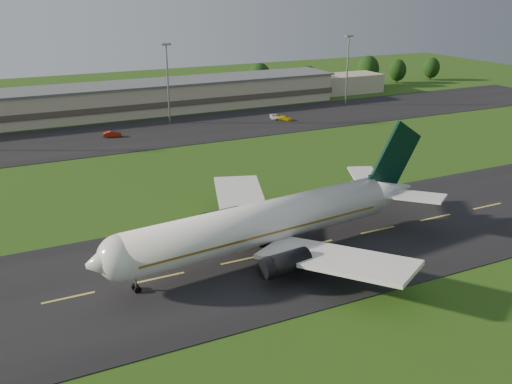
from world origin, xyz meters
name	(u,v)px	position (x,y,z in m)	size (l,w,h in m)	color
ground	(314,245)	(0.00, 0.00, 0.00)	(360.00, 360.00, 0.00)	#214812
taxiway	(314,244)	(0.00, 0.00, 0.05)	(220.00, 30.00, 0.10)	black
apron	(161,132)	(0.00, 72.00, 0.05)	(260.00, 30.00, 0.10)	black
airliner	(267,223)	(-7.27, 0.09, 4.66)	(51.24, 41.95, 15.57)	white
terminal	(156,97)	(6.40, 96.18, 3.99)	(145.00, 16.00, 8.40)	#BFAE91
light_mast_centre	(167,74)	(5.00, 80.00, 12.74)	(2.40, 1.20, 20.35)	gray
light_mast_east	(348,62)	(60.00, 80.00, 12.74)	(2.40, 1.20, 20.35)	gray
tree_line	(241,81)	(37.54, 106.20, 5.00)	(195.69, 9.58, 10.67)	black
service_vehicle_b	(112,134)	(-11.77, 71.85, 0.79)	(1.45, 4.17, 1.37)	maroon
service_vehicle_c	(275,117)	(31.86, 72.20, 0.74)	(2.12, 4.60, 1.28)	silver
service_vehicle_d	(285,118)	(33.34, 69.39, 0.72)	(1.74, 4.27, 1.24)	#D4BD0C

